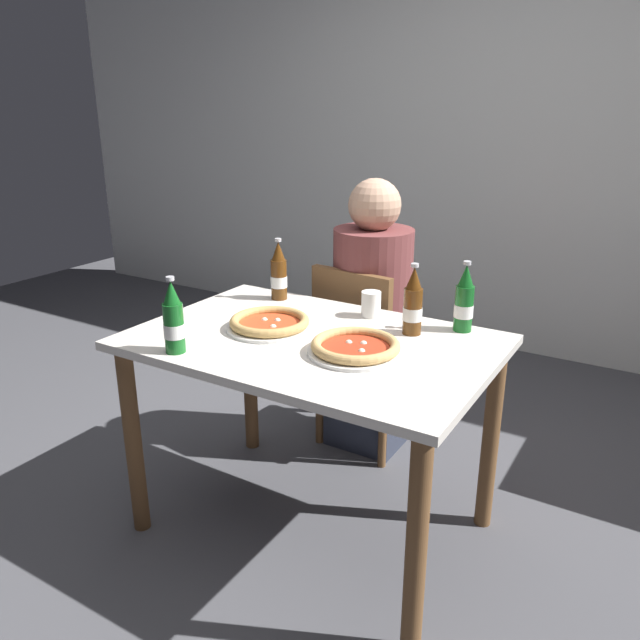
{
  "coord_description": "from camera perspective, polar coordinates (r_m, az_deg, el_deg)",
  "views": [
    {
      "loc": [
        1.03,
        -1.65,
        1.5
      ],
      "look_at": [
        0.0,
        0.05,
        0.8
      ],
      "focal_mm": 34.83,
      "sensor_mm": 36.0,
      "label": 1
    }
  ],
  "objects": [
    {
      "name": "diner_seated",
      "position": [
        2.73,
        4.73,
        -0.27
      ],
      "size": [
        0.34,
        0.34,
        1.21
      ],
      "color": "#2D3342",
      "rests_on": "ground_plane"
    },
    {
      "name": "beer_bottle_left",
      "position": [
        1.99,
        -13.31,
        -0.08
      ],
      "size": [
        0.07,
        0.07,
        0.25
      ],
      "color": "#14591E",
      "rests_on": "dining_table_main"
    },
    {
      "name": "beer_bottle_extra",
      "position": [
        2.48,
        -3.81,
        4.26
      ],
      "size": [
        0.07,
        0.07,
        0.25
      ],
      "color": "#512D0F",
      "rests_on": "dining_table_main"
    },
    {
      "name": "beer_bottle_right",
      "position": [
        2.11,
        8.53,
        1.4
      ],
      "size": [
        0.07,
        0.07,
        0.25
      ],
      "color": "#512D0F",
      "rests_on": "dining_table_main"
    },
    {
      "name": "pizza_marinara_far",
      "position": [
        2.16,
        -4.71,
        -0.34
      ],
      "size": [
        0.3,
        0.3,
        0.04
      ],
      "color": "white",
      "rests_on": "dining_table_main"
    },
    {
      "name": "beer_bottle_center",
      "position": [
        2.18,
        13.11,
        1.63
      ],
      "size": [
        0.07,
        0.07,
        0.25
      ],
      "color": "#14591E",
      "rests_on": "dining_table_main"
    },
    {
      "name": "paper_cup",
      "position": [
        2.29,
        4.71,
        1.46
      ],
      "size": [
        0.07,
        0.07,
        0.09
      ],
      "primitive_type": "cylinder",
      "color": "white",
      "rests_on": "dining_table_main"
    },
    {
      "name": "chair_behind_table",
      "position": [
        2.73,
        4.06,
        -2.56
      ],
      "size": [
        0.44,
        0.44,
        0.85
      ],
      "rotation": [
        0.0,
        0.0,
        3.04
      ],
      "color": "brown",
      "rests_on": "ground_plane"
    },
    {
      "name": "back_wall_tiled",
      "position": [
        3.99,
        16.85,
        15.73
      ],
      "size": [
        7.0,
        0.1,
        2.6
      ],
      "primitive_type": "cube",
      "color": "white",
      "rests_on": "ground_plane"
    },
    {
      "name": "pizza_margherita_near",
      "position": [
        1.95,
        3.28,
        -2.52
      ],
      "size": [
        0.31,
        0.31,
        0.04
      ],
      "color": "white",
      "rests_on": "dining_table_main"
    },
    {
      "name": "dining_table_main",
      "position": [
        2.13,
        -0.7,
        -4.56
      ],
      "size": [
        1.2,
        0.8,
        0.75
      ],
      "color": "silver",
      "rests_on": "ground_plane"
    },
    {
      "name": "ground_plane",
      "position": [
        2.45,
        -0.64,
        -18.26
      ],
      "size": [
        8.0,
        8.0,
        0.0
      ],
      "primitive_type": "plane",
      "color": "#4C4C51"
    }
  ]
}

